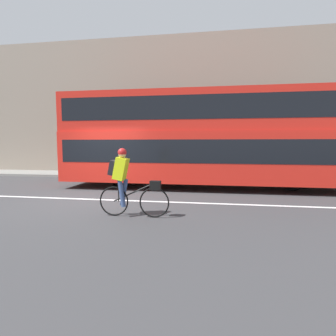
% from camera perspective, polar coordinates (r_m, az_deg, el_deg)
% --- Properties ---
extents(ground_plane, '(80.00, 80.00, 0.00)m').
position_cam_1_polar(ground_plane, '(8.94, -16.72, -6.55)').
color(ground_plane, '#38383A').
extents(road_center_line, '(50.00, 0.14, 0.01)m').
position_cam_1_polar(road_center_line, '(8.94, -16.72, -6.52)').
color(road_center_line, silver).
rests_on(road_center_line, ground_plane).
extents(sidewalk_curb, '(60.00, 2.08, 0.12)m').
position_cam_1_polar(sidewalk_curb, '(14.50, -6.46, -1.56)').
color(sidewalk_curb, gray).
rests_on(sidewalk_curb, ground_plane).
extents(building_facade, '(60.00, 0.30, 7.83)m').
position_cam_1_polar(building_facade, '(15.69, -5.43, 13.09)').
color(building_facade, gray).
rests_on(building_facade, ground_plane).
extents(bus, '(11.15, 2.46, 3.80)m').
position_cam_1_polar(bus, '(10.66, 7.45, 6.97)').
color(bus, black).
rests_on(bus, ground_plane).
extents(cyclist_on_bike, '(1.78, 0.32, 1.70)m').
position_cam_1_polar(cyclist_on_bike, '(6.53, -9.02, -2.66)').
color(cyclist_on_bike, black).
rests_on(cyclist_on_bike, ground_plane).
extents(street_sign_post, '(0.36, 0.09, 2.40)m').
position_cam_1_polar(street_sign_post, '(14.06, -2.65, 4.01)').
color(street_sign_post, '#59595B').
rests_on(street_sign_post, sidewalk_curb).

